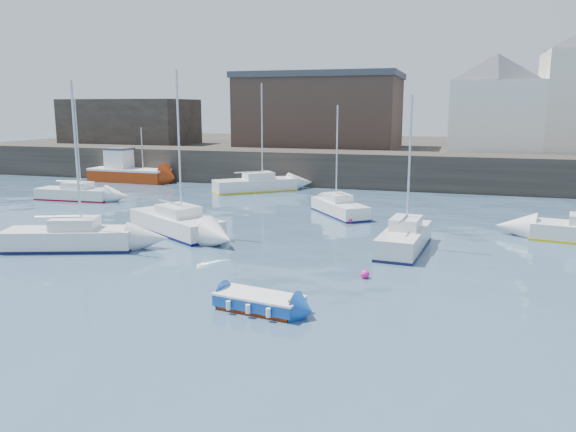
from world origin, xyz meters
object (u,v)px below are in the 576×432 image
(buoy_mid, at_px, (365,278))
(sailboat_h, at_px, (255,184))
(sailboat_f, at_px, (339,207))
(sailboat_a, at_px, (70,238))
(sailboat_b, at_px, (176,223))
(buoy_far, at_px, (349,223))
(blue_dinghy, at_px, (259,301))
(buoy_near, at_px, (57,252))
(sailboat_c, at_px, (404,238))
(fishing_boat, at_px, (128,171))
(sailboat_e, at_px, (75,193))

(buoy_mid, bearing_deg, sailboat_h, 120.67)
(sailboat_f, bearing_deg, sailboat_a, -130.46)
(sailboat_b, relative_size, buoy_far, 23.69)
(blue_dinghy, xyz_separation_m, buoy_far, (0.15, 15.69, -0.33))
(buoy_near, height_order, buoy_far, buoy_far)
(sailboat_b, bearing_deg, sailboat_f, 45.98)
(buoy_mid, bearing_deg, buoy_far, 104.16)
(sailboat_c, bearing_deg, buoy_near, -161.54)
(sailboat_a, bearing_deg, buoy_mid, -2.04)
(buoy_far, bearing_deg, sailboat_f, 115.30)
(fishing_boat, height_order, sailboat_a, sailboat_a)
(sailboat_a, bearing_deg, blue_dinghy, -24.20)
(sailboat_a, distance_m, sailboat_h, 21.13)
(sailboat_f, distance_m, sailboat_h, 12.17)
(fishing_boat, relative_size, sailboat_c, 1.03)
(sailboat_a, distance_m, buoy_mid, 14.78)
(sailboat_c, height_order, sailboat_f, sailboat_c)
(sailboat_f, bearing_deg, buoy_mid, -73.71)
(blue_dinghy, bearing_deg, sailboat_f, 93.13)
(sailboat_f, bearing_deg, blue_dinghy, -86.87)
(sailboat_c, xyz_separation_m, sailboat_h, (-13.87, 16.31, 0.00))
(buoy_near, distance_m, buoy_far, 16.53)
(fishing_boat, xyz_separation_m, sailboat_h, (13.80, -2.48, -0.40))
(sailboat_e, height_order, buoy_near, sailboat_e)
(sailboat_c, xyz_separation_m, buoy_mid, (-1.08, -5.25, -0.57))
(sailboat_b, height_order, buoy_far, sailboat_b)
(fishing_boat, height_order, buoy_near, fishing_boat)
(blue_dinghy, bearing_deg, sailboat_b, 130.28)
(sailboat_h, bearing_deg, blue_dinghy, -69.43)
(sailboat_b, xyz_separation_m, buoy_mid, (11.52, -5.38, -0.58))
(sailboat_f, relative_size, buoy_far, 18.85)
(buoy_near, relative_size, buoy_mid, 0.98)
(sailboat_a, relative_size, buoy_mid, 22.54)
(sailboat_e, height_order, sailboat_h, sailboat_h)
(fishing_boat, bearing_deg, buoy_mid, -42.13)
(sailboat_h, bearing_deg, sailboat_b, -85.51)
(fishing_boat, distance_m, buoy_near, 26.81)
(sailboat_e, distance_m, buoy_far, 21.75)
(fishing_boat, bearing_deg, sailboat_e, -78.13)
(blue_dinghy, xyz_separation_m, fishing_boat, (-23.70, 28.85, 0.65))
(buoy_near, bearing_deg, blue_dinghy, -20.98)
(sailboat_e, bearing_deg, sailboat_h, 35.33)
(buoy_near, xyz_separation_m, buoy_far, (12.32, 11.02, 0.00))
(blue_dinghy, relative_size, sailboat_f, 0.46)
(buoy_near, bearing_deg, buoy_mid, 0.53)
(sailboat_c, xyz_separation_m, buoy_far, (-3.83, 5.63, -0.57))
(sailboat_f, bearing_deg, buoy_far, -64.70)
(sailboat_a, distance_m, sailboat_b, 5.83)
(blue_dinghy, bearing_deg, buoy_near, 159.02)
(blue_dinghy, bearing_deg, sailboat_e, 139.71)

